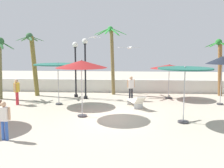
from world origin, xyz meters
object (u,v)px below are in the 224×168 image
at_px(guest_0, 17,89).
at_px(guest_1, 131,86).
at_px(lounge_chair_0, 136,101).
at_px(patio_umbrella_1, 81,64).
at_px(patio_umbrella_0, 169,67).
at_px(lamp_post_0, 75,62).
at_px(patio_umbrella_4, 58,66).
at_px(patio_umbrella_5, 185,72).
at_px(patio_umbrella_3, 222,60).
at_px(palm_tree_2, 33,58).
at_px(palm_tree_3, 220,61).
at_px(seagull_1, 130,48).
at_px(seagull_0, 94,37).
at_px(guest_2, 4,117).
at_px(lamp_post_1, 85,60).
at_px(palm_tree_0, 112,51).

distance_m(guest_0, guest_1, 7.52).
bearing_deg(lounge_chair_0, patio_umbrella_1, -141.08).
distance_m(patio_umbrella_0, lamp_post_0, 6.80).
height_order(lamp_post_0, guest_0, lamp_post_0).
bearing_deg(patio_umbrella_1, patio_umbrella_0, 45.87).
relative_size(patio_umbrella_4, patio_umbrella_5, 1.07).
bearing_deg(patio_umbrella_3, palm_tree_2, 170.05).
xyz_separation_m(palm_tree_3, seagull_1, (-6.77, -6.63, 0.95)).
height_order(patio_umbrella_0, patio_umbrella_4, patio_umbrella_4).
relative_size(patio_umbrella_4, seagull_0, 2.51).
relative_size(patio_umbrella_0, patio_umbrella_4, 0.91).
bearing_deg(guest_2, palm_tree_2, 104.42).
xyz_separation_m(palm_tree_2, palm_tree_3, (14.08, 0.97, -0.23)).
bearing_deg(palm_tree_3, seagull_0, 171.18).
xyz_separation_m(palm_tree_2, lamp_post_0, (3.34, -0.42, -0.27)).
distance_m(patio_umbrella_4, palm_tree_2, 4.13).
relative_size(lamp_post_0, seagull_0, 3.44).
xyz_separation_m(palm_tree_2, lamp_post_1, (4.17, -0.99, -0.16)).
xyz_separation_m(palm_tree_2, seagull_1, (7.31, -5.66, 0.72)).
relative_size(guest_0, guest_2, 1.07).
height_order(lounge_chair_0, guest_0, guest_0).
bearing_deg(lamp_post_1, seagull_0, 86.89).
xyz_separation_m(palm_tree_3, seagull_0, (-9.72, 1.51, 1.84)).
relative_size(guest_0, seagull_0, 1.40).
relative_size(lamp_post_0, guest_2, 2.63).
bearing_deg(lounge_chair_0, lamp_post_1, 144.31).
distance_m(patio_umbrella_4, lamp_post_0, 2.68).
relative_size(lamp_post_1, seagull_0, 3.63).
height_order(lounge_chair_0, seagull_0, seagull_0).
relative_size(patio_umbrella_1, seagull_1, 2.61).
height_order(palm_tree_0, lounge_chair_0, palm_tree_0).
bearing_deg(lounge_chair_0, seagull_1, -101.04).
xyz_separation_m(guest_2, seagull_1, (4.84, 3.96, 2.70)).
bearing_deg(palm_tree_0, lamp_post_1, -132.05).
bearing_deg(lamp_post_0, guest_2, -95.39).
xyz_separation_m(patio_umbrella_0, guest_0, (-10.00, -2.88, -1.28)).
height_order(lamp_post_0, guest_2, lamp_post_0).
bearing_deg(palm_tree_0, palm_tree_2, -171.02).
bearing_deg(patio_umbrella_3, guest_0, -175.62).
bearing_deg(guest_2, palm_tree_0, 71.99).
xyz_separation_m(lamp_post_0, seagull_1, (3.97, -5.24, 0.99)).
bearing_deg(lamp_post_1, guest_0, -150.19).
distance_m(lamp_post_1, guest_1, 3.69).
relative_size(patio_umbrella_3, palm_tree_2, 0.66).
bearing_deg(patio_umbrella_1, guest_1, 60.21).
height_order(palm_tree_0, guest_0, palm_tree_0).
bearing_deg(seagull_1, patio_umbrella_5, -20.66).
height_order(patio_umbrella_5, seagull_0, seagull_0).
bearing_deg(guest_1, lamp_post_1, 173.11).
bearing_deg(patio_umbrella_3, guest_1, 170.90).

